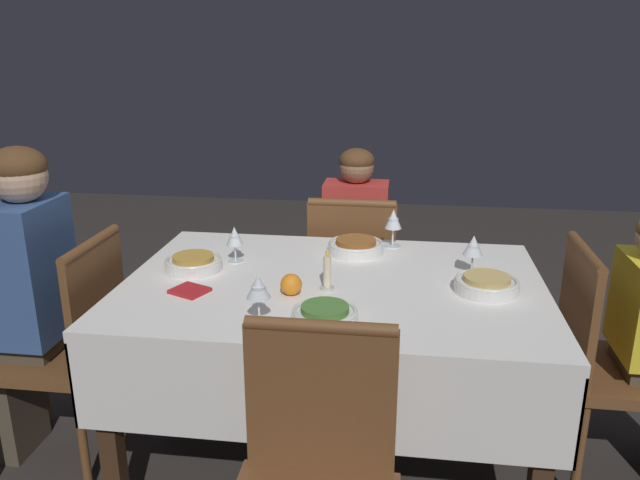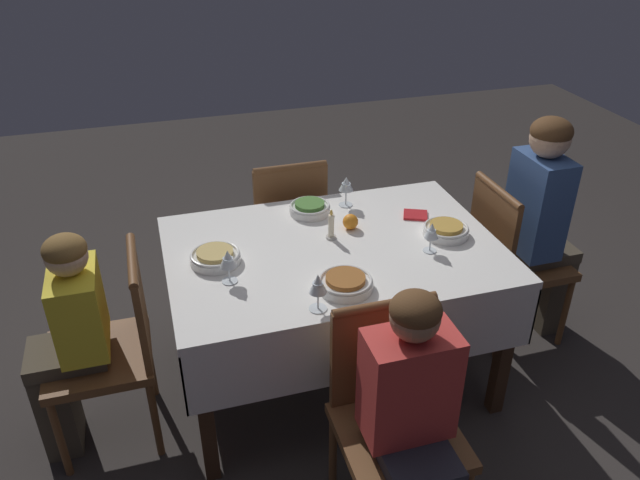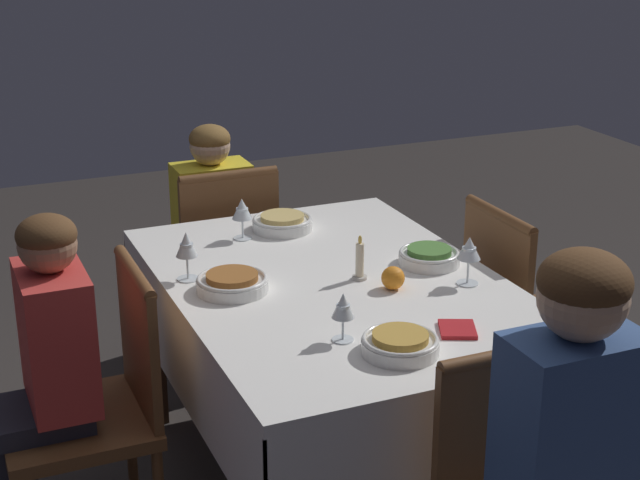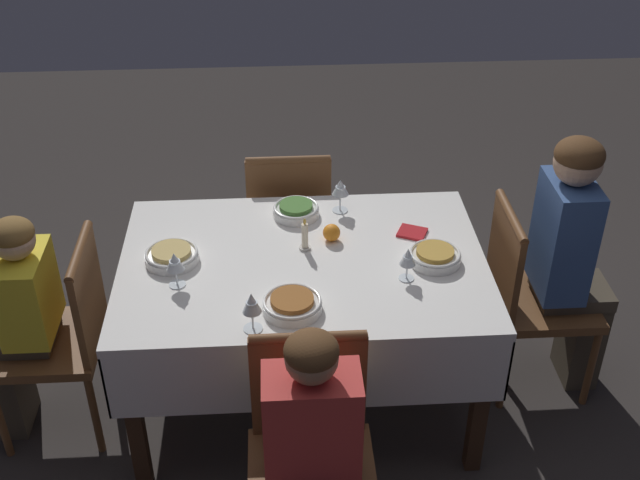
% 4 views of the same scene
% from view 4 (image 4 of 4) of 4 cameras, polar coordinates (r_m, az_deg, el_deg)
% --- Properties ---
extents(ground_plane, '(8.00, 8.00, 0.00)m').
position_cam_4_polar(ground_plane, '(3.63, -1.08, -11.10)').
color(ground_plane, '#332D2B').
extents(dining_table, '(1.44, 0.99, 0.74)m').
position_cam_4_polar(dining_table, '(3.21, -1.20, -2.81)').
color(dining_table, white).
rests_on(dining_table, ground_plane).
extents(chair_west, '(0.43, 0.42, 0.88)m').
position_cam_4_polar(chair_west, '(3.53, 14.63, -3.48)').
color(chair_west, brown).
rests_on(chair_west, ground_plane).
extents(chair_east, '(0.43, 0.42, 0.88)m').
position_cam_4_polar(chair_east, '(3.37, -17.83, -6.11)').
color(chair_east, brown).
rests_on(chair_east, ground_plane).
extents(chair_north, '(0.42, 0.43, 0.88)m').
position_cam_4_polar(chair_north, '(2.77, -0.67, -14.57)').
color(chair_north, brown).
rests_on(chair_north, ground_plane).
extents(chair_south, '(0.42, 0.43, 0.88)m').
position_cam_4_polar(chair_south, '(3.91, -2.22, 1.68)').
color(chair_south, brown).
rests_on(chair_south, ground_plane).
extents(person_adult_denim, '(0.34, 0.30, 1.20)m').
position_cam_4_polar(person_adult_denim, '(3.47, 17.45, -0.84)').
color(person_adult_denim, '#4C4233').
rests_on(person_adult_denim, ground_plane).
extents(person_child_yellow, '(0.33, 0.30, 1.01)m').
position_cam_4_polar(person_child_yellow, '(3.38, -20.75, -5.27)').
color(person_child_yellow, '#4C4233').
rests_on(person_child_yellow, ground_plane).
extents(person_child_red, '(0.30, 0.33, 1.07)m').
position_cam_4_polar(person_child_red, '(2.59, -0.48, -15.85)').
color(person_child_red, '#282833').
rests_on(person_child_red, ground_plane).
extents(bowl_west, '(0.20, 0.20, 0.06)m').
position_cam_4_polar(bowl_west, '(3.16, 8.17, -1.12)').
color(bowl_west, white).
rests_on(bowl_west, dining_table).
extents(wine_glass_west, '(0.06, 0.06, 0.14)m').
position_cam_4_polar(wine_glass_west, '(3.01, 6.26, -1.28)').
color(wine_glass_west, white).
rests_on(wine_glass_west, dining_table).
extents(bowl_east, '(0.21, 0.21, 0.06)m').
position_cam_4_polar(bowl_east, '(3.18, -10.50, -1.09)').
color(bowl_east, white).
rests_on(bowl_east, dining_table).
extents(wine_glass_east, '(0.07, 0.07, 0.14)m').
position_cam_4_polar(wine_glass_east, '(3.01, -10.29, -1.60)').
color(wine_glass_east, white).
rests_on(wine_glass_east, dining_table).
extents(bowl_north, '(0.22, 0.22, 0.06)m').
position_cam_4_polar(bowl_north, '(2.88, -1.99, -4.57)').
color(bowl_north, white).
rests_on(bowl_north, dining_table).
extents(wine_glass_north, '(0.07, 0.07, 0.16)m').
position_cam_4_polar(wine_glass_north, '(2.76, -4.88, -4.58)').
color(wine_glass_north, white).
rests_on(wine_glass_north, dining_table).
extents(bowl_south, '(0.20, 0.20, 0.06)m').
position_cam_4_polar(bowl_south, '(3.42, -1.72, 2.15)').
color(bowl_south, white).
rests_on(bowl_south, dining_table).
extents(wine_glass_south, '(0.07, 0.07, 0.15)m').
position_cam_4_polar(wine_glass_south, '(3.41, 1.46, 3.69)').
color(wine_glass_south, white).
rests_on(wine_glass_south, dining_table).
extents(candle_centerpiece, '(0.05, 0.05, 0.14)m').
position_cam_4_polar(candle_centerpiece, '(3.19, -1.08, 0.16)').
color(candle_centerpiece, beige).
rests_on(candle_centerpiece, dining_table).
extents(orange_fruit, '(0.07, 0.07, 0.07)m').
position_cam_4_polar(orange_fruit, '(3.25, 0.82, 0.53)').
color(orange_fruit, orange).
rests_on(orange_fruit, dining_table).
extents(napkin_red_folded, '(0.14, 0.13, 0.01)m').
position_cam_4_polar(napkin_red_folded, '(3.33, 6.57, 0.54)').
color(napkin_red_folded, red).
rests_on(napkin_red_folded, dining_table).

